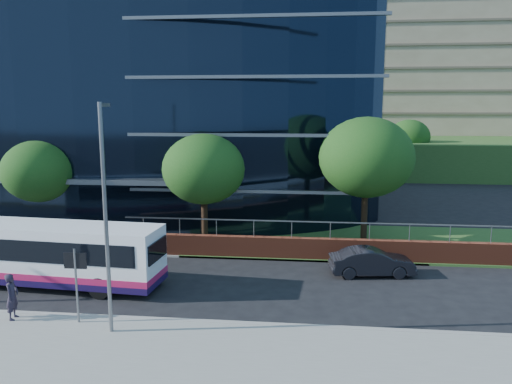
# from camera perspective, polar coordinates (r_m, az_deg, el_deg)

# --- Properties ---
(far_forecourt) EXTENTS (50.00, 8.00, 0.10)m
(far_forecourt) POSITION_cam_1_polar(r_m,az_deg,el_deg) (35.59, -26.11, -4.14)
(far_forecourt) COLOR gray
(far_forecourt) RESTS_ON ground
(grass_verge) EXTENTS (36.00, 8.00, 0.12)m
(grass_verge) POSITION_cam_1_polar(r_m,az_deg,el_deg) (32.15, 26.35, -5.55)
(grass_verge) COLOR #2D511E
(grass_verge) RESTS_ON ground
(glass_office) EXTENTS (44.00, 23.10, 16.00)m
(glass_office) POSITION_cam_1_polar(r_m,az_deg,el_deg) (42.44, -17.47, 9.36)
(glass_office) COLOR black
(glass_office) RESTS_ON ground
(retaining_wall) EXTENTS (34.00, 0.40, 2.11)m
(retaining_wall) POSITION_cam_1_polar(r_m,az_deg,el_deg) (27.40, 21.16, -6.55)
(retaining_wall) COLOR maroon
(retaining_wall) RESTS_ON ground
(apartment_block) EXTENTS (60.00, 42.00, 30.00)m
(apartment_block) POSITION_cam_1_polar(r_m,az_deg,el_deg) (77.76, 20.87, 11.48)
(apartment_block) COLOR #2D511E
(apartment_block) RESTS_ON ground
(street_sign) EXTENTS (0.85, 0.09, 2.80)m
(street_sign) POSITION_cam_1_polar(r_m,az_deg,el_deg) (19.42, -19.91, -8.38)
(street_sign) COLOR slate
(street_sign) RESTS_ON pavement_near
(tree_far_b) EXTENTS (4.29, 4.29, 6.05)m
(tree_far_b) POSITION_cam_1_polar(r_m,az_deg,el_deg) (32.06, -23.55, 2.18)
(tree_far_b) COLOR black
(tree_far_b) RESTS_ON ground
(tree_far_c) EXTENTS (4.62, 4.62, 6.51)m
(tree_far_c) POSITION_cam_1_polar(r_m,az_deg,el_deg) (27.94, -5.99, 2.61)
(tree_far_c) COLOR black
(tree_far_c) RESTS_ON ground
(tree_far_d) EXTENTS (5.28, 5.28, 7.44)m
(tree_far_d) POSITION_cam_1_polar(r_m,az_deg,el_deg) (28.41, 12.51, 3.87)
(tree_far_d) COLOR black
(tree_far_d) RESTS_ON ground
(tree_dist_e) EXTENTS (4.62, 4.62, 6.51)m
(tree_dist_e) POSITION_cam_1_polar(r_m,az_deg,el_deg) (59.25, 17.11, 6.03)
(tree_dist_e) COLOR black
(tree_dist_e) RESTS_ON ground
(streetlight_east) EXTENTS (0.15, 0.77, 8.00)m
(streetlight_east) POSITION_cam_1_polar(r_m,az_deg,el_deg) (17.71, -16.81, -2.27)
(streetlight_east) COLOR slate
(streetlight_east) RESTS_ON pavement_near
(city_bus) EXTENTS (10.58, 3.18, 2.82)m
(city_bus) POSITION_cam_1_polar(r_m,az_deg,el_deg) (24.31, -22.52, -6.51)
(city_bus) COLOR white
(city_bus) RESTS_ON ground
(parked_car) EXTENTS (4.15, 1.92, 1.32)m
(parked_car) POSITION_cam_1_polar(r_m,az_deg,el_deg) (24.68, 13.09, -7.79)
(parked_car) COLOR black
(parked_car) RESTS_ON ground
(pedestrian) EXTENTS (0.49, 0.69, 1.75)m
(pedestrian) POSITION_cam_1_polar(r_m,az_deg,el_deg) (21.00, -26.09, -10.67)
(pedestrian) COLOR #241E2E
(pedestrian) RESTS_ON pavement_near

